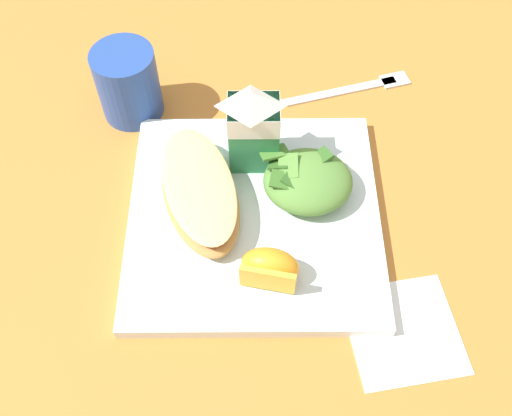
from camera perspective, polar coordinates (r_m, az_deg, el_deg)
The scene contains 9 objects.
ground at distance 0.68m, azimuth 0.00°, elevation -1.21°, with size 3.00×3.00×0.00m, color #C67A33.
white_plate at distance 0.67m, azimuth 0.00°, elevation -0.85°, with size 0.28×0.28×0.02m, color silver.
cheesy_pizza_bread at distance 0.66m, azimuth -5.23°, elevation 1.61°, with size 0.12×0.19×0.04m.
green_salad_pile at distance 0.67m, azimuth 5.13°, elevation 2.63°, with size 0.11×0.09×0.04m.
milk_carton at distance 0.66m, azimuth -0.31°, elevation 7.95°, with size 0.06×0.05×0.11m.
orange_wedge_front at distance 0.61m, azimuth 1.55°, elevation -5.70°, with size 0.07×0.05×0.04m.
paper_napkin at distance 0.63m, azimuth 14.14°, elevation -11.33°, with size 0.11×0.11×0.00m, color white.
metal_fork at distance 0.81m, azimuth 9.46°, elevation 11.28°, with size 0.19×0.07×0.01m.
drinking_blue_cup at distance 0.76m, azimuth -12.02°, elevation 11.58°, with size 0.08×0.08×0.09m, color #284CA3.
Camera 1 is at (-0.00, -0.36, 0.57)m, focal length 41.72 mm.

